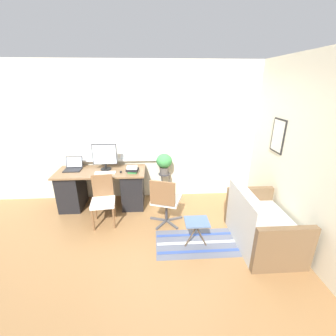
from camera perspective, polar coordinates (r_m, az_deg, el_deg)
name	(u,v)px	position (r m, az deg, el deg)	size (l,w,h in m)	color
ground_plane	(159,212)	(4.33, -2.22, -11.21)	(14.00, 14.00, 0.00)	olive
wall_back_with_window	(156,134)	(4.51, -3.13, 8.72)	(9.00, 0.12, 2.70)	beige
wall_right_with_picture	(274,141)	(4.32, 25.28, 6.18)	(0.08, 9.00, 2.70)	beige
desk	(103,188)	(4.55, -16.28, -4.83)	(1.65, 0.66, 0.74)	brown
laptop	(73,167)	(4.65, -22.93, 0.24)	(0.31, 0.29, 0.22)	black
monitor	(105,156)	(4.38, -15.76, 2.89)	(0.45, 0.20, 0.50)	black
keyboard	(105,173)	(4.28, -15.65, -1.16)	(0.37, 0.12, 0.02)	silver
mouse	(121,172)	(4.23, -11.91, -0.96)	(0.04, 0.07, 0.04)	black
book_stack	(132,169)	(4.18, -9.06, -0.35)	(0.24, 0.20, 0.12)	green
desk_chair_wooden	(103,199)	(4.01, -16.17, -7.54)	(0.43, 0.44, 0.84)	brown
office_chair_swivel	(165,200)	(3.79, -0.69, -8.12)	(0.59, 0.60, 0.87)	#47474C
couch_loveseat	(260,226)	(3.72, 22.35, -13.50)	(0.77, 1.20, 0.85)	beige
plant_stand	(164,177)	(4.57, -0.95, -2.29)	(0.23, 0.23, 0.58)	#333338
potted_plant	(164,162)	(4.46, -0.98, 1.47)	(0.31, 0.31, 0.41)	#514C47
floor_rug_striped	(205,242)	(3.67, 9.27, -18.15)	(1.49, 0.67, 0.01)	#565B6B
folding_stool	(197,224)	(3.37, 7.30, -13.92)	(0.35, 0.29, 0.44)	slate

